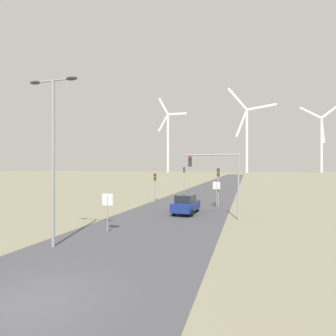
{
  "coord_description": "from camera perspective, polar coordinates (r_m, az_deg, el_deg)",
  "views": [
    {
      "loc": [
        6.63,
        -6.97,
        4.38
      ],
      "look_at": [
        0.0,
        15.14,
        4.35
      ],
      "focal_mm": 28.0,
      "sensor_mm": 36.0,
      "label": 1
    }
  ],
  "objects": [
    {
      "name": "stop_sign_far",
      "position": [
        29.23,
        10.51,
        -4.63
      ],
      "size": [
        0.81,
        0.07,
        2.84
      ],
      "color": "#93999E",
      "rests_on": "ground"
    },
    {
      "name": "traffic_light_post_mid_left",
      "position": [
        44.14,
        3.51,
        -1.35
      ],
      "size": [
        0.28,
        0.33,
        4.51
      ],
      "color": "#93999E",
      "rests_on": "ground"
    },
    {
      "name": "stop_sign_near",
      "position": [
        18.35,
        -13.04,
        -7.91
      ],
      "size": [
        0.81,
        0.07,
        2.62
      ],
      "color": "#93999E",
      "rests_on": "ground"
    },
    {
      "name": "wind_turbine_center",
      "position": [
        262.72,
        30.41,
        5.52
      ],
      "size": [
        35.28,
        14.78,
        60.64
      ],
      "color": "white",
      "rests_on": "ground"
    },
    {
      "name": "wind_turbine_far_left",
      "position": [
        232.97,
        -0.02,
        6.62
      ],
      "size": [
        26.7,
        2.6,
        67.06
      ],
      "color": "white",
      "rests_on": "ground"
    },
    {
      "name": "car_approaching",
      "position": [
        25.14,
        3.9,
        -7.86
      ],
      "size": [
        2.07,
        4.21,
        1.83
      ],
      "color": "navy",
      "rests_on": "ground"
    },
    {
      "name": "traffic_light_post_near_left",
      "position": [
        34.07,
        -2.88,
        -2.82
      ],
      "size": [
        0.28,
        0.34,
        3.63
      ],
      "color": "#93999E",
      "rests_on": "ground"
    },
    {
      "name": "road_surface",
      "position": [
        55.54,
        9.82,
        -4.45
      ],
      "size": [
        10.0,
        240.0,
        0.01
      ],
      "color": "#47474C",
      "rests_on": "ground"
    },
    {
      "name": "ground_plane",
      "position": [
        10.57,
        -26.86,
        -24.42
      ],
      "size": [
        600.0,
        600.0,
        0.0
      ],
      "primitive_type": "plane",
      "color": "gray"
    },
    {
      "name": "traffic_light_post_near_right",
      "position": [
        29.5,
        10.89,
        -2.32
      ],
      "size": [
        0.28,
        0.34,
        4.32
      ],
      "color": "#93999E",
      "rests_on": "ground"
    },
    {
      "name": "traffic_light_mast_overhead",
      "position": [
        22.68,
        10.68,
        -0.57
      ],
      "size": [
        4.91,
        0.34,
        5.73
      ],
      "color": "#93999E",
      "rests_on": "ground"
    },
    {
      "name": "wind_turbine_left",
      "position": [
        228.17,
        16.77,
        7.16
      ],
      "size": [
        39.12,
        6.3,
        71.52
      ],
      "color": "white",
      "rests_on": "ground"
    },
    {
      "name": "streetlamp",
      "position": [
        15.91,
        -23.73,
        5.5
      ],
      "size": [
        3.11,
        0.32,
        9.31
      ],
      "color": "#93999E",
      "rests_on": "ground"
    }
  ]
}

